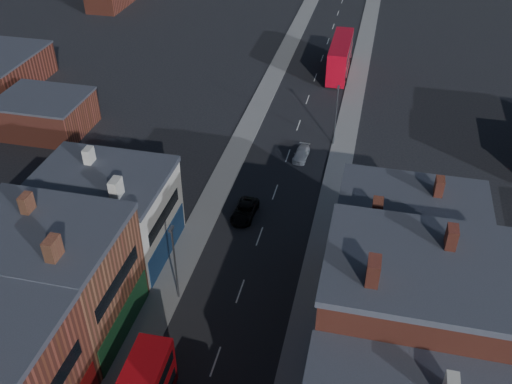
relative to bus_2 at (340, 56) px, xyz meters
The scene contains 7 objects.
pavement_west 33.85m from the bus_2, 107.08° to the right, with size 3.00×200.00×0.12m, color gray.
pavement_east 32.51m from the bus_2, 84.52° to the right, with size 3.00×200.00×0.12m, color gray.
lamp_post_2 52.97m from the bus_2, 99.36° to the right, with size 0.25×0.70×8.12m.
lamp_post_3 22.38m from the bus_2, 85.39° to the right, with size 0.25×0.70×8.12m.
bus_2 is the anchor object (origin of this frame).
car_2 39.79m from the bus_2, 98.28° to the right, with size 2.21×4.80×1.33m, color black.
car_3 26.54m from the bus_2, 93.73° to the right, with size 1.62×3.97×1.15m, color #B9B9B9.
Camera 1 is at (9.78, -3.75, 37.66)m, focal length 40.00 mm.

